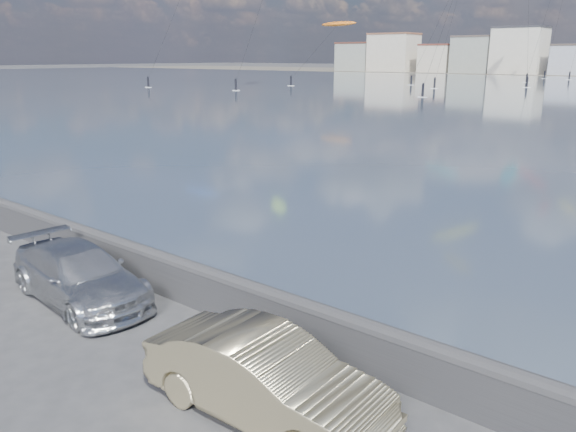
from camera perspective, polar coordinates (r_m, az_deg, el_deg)
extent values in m
plane|color=#333335|center=(11.53, -17.14, -14.04)|extent=(700.00, 700.00, 0.00)
cube|color=#28282B|center=(12.81, -7.23, -8.02)|extent=(400.00, 0.35, 0.90)
cylinder|color=#28282B|center=(12.63, -7.30, -6.16)|extent=(400.00, 0.36, 0.36)
cube|color=gray|center=(226.12, 7.07, 15.69)|extent=(14.00, 11.00, 10.00)
cube|color=#562D23|center=(226.17, 7.12, 17.03)|extent=(14.28, 11.22, 0.60)
cube|color=beige|center=(218.25, 10.66, 15.93)|extent=(16.00, 12.00, 13.00)
cube|color=brown|center=(218.39, 10.76, 17.71)|extent=(16.32, 12.24, 0.60)
cube|color=beige|center=(210.39, 14.96, 15.14)|extent=(11.00, 10.00, 9.00)
cube|color=brown|center=(210.42, 15.06, 16.45)|extent=(11.22, 10.20, 0.60)
cube|color=gray|center=(205.32, 18.40, 15.22)|extent=(13.00, 11.00, 11.50)
cube|color=#4C423D|center=(205.41, 18.55, 16.90)|extent=(13.26, 11.22, 0.60)
cube|color=beige|center=(200.52, 22.42, 15.21)|extent=(15.00, 12.00, 14.00)
cube|color=#2D2D33|center=(200.70, 22.65, 17.28)|extent=(15.30, 12.24, 0.60)
cube|color=#B2B7C6|center=(196.21, 27.05, 13.89)|extent=(12.00, 10.00, 8.50)
cube|color=#4C423D|center=(196.23, 27.22, 15.21)|extent=(12.24, 10.20, 0.60)
imported|color=silver|center=(14.19, -20.44, -5.61)|extent=(4.68, 2.28, 1.31)
imported|color=#C6B587|center=(9.29, -2.30, -16.08)|extent=(4.31, 1.67, 1.40)
cube|color=white|center=(136.12, 23.05, 12.39)|extent=(1.40, 0.42, 0.08)
cylinder|color=black|center=(136.09, 23.09, 12.76)|extent=(0.36, 0.36, 1.70)
sphere|color=black|center=(136.06, 23.13, 13.14)|extent=(0.28, 0.28, 0.28)
cylinder|color=black|center=(142.52, 24.50, 17.39)|extent=(0.45, 13.35, 22.50)
cube|color=white|center=(109.15, -14.00, 12.58)|extent=(1.40, 0.42, 0.08)
cylinder|color=black|center=(109.11, -14.03, 13.05)|extent=(0.36, 0.36, 1.70)
sphere|color=black|center=(109.07, -14.06, 13.52)|extent=(0.28, 0.28, 0.28)
cylinder|color=black|center=(114.25, -11.76, 18.84)|extent=(1.81, 14.04, 21.37)
cube|color=white|center=(105.58, 14.64, 12.44)|extent=(1.40, 0.42, 0.08)
cylinder|color=black|center=(105.54, 14.67, 12.92)|extent=(0.36, 0.36, 1.70)
sphere|color=black|center=(105.50, 14.71, 13.41)|extent=(0.28, 0.28, 0.28)
cube|color=white|center=(117.57, 12.39, 12.89)|extent=(1.40, 0.42, 0.08)
cylinder|color=black|center=(117.54, 12.41, 13.33)|extent=(0.36, 0.36, 1.70)
sphere|color=black|center=(117.50, 12.44, 13.76)|extent=(0.28, 0.28, 0.28)
cylinder|color=black|center=(122.21, 14.54, 17.57)|extent=(2.58, 11.71, 17.55)
cube|color=white|center=(161.17, 24.58, 12.59)|extent=(1.40, 0.42, 0.08)
cylinder|color=black|center=(161.14, 24.62, 12.90)|extent=(0.36, 0.36, 1.70)
sphere|color=black|center=(161.12, 24.66, 13.22)|extent=(0.28, 0.28, 0.28)
cylinder|color=black|center=(166.04, 26.08, 18.87)|extent=(1.57, 9.69, 34.29)
cube|color=white|center=(96.87, -5.32, 12.60)|extent=(1.40, 0.42, 0.08)
cylinder|color=black|center=(96.82, -5.33, 13.13)|extent=(0.36, 0.36, 1.70)
sphere|color=black|center=(96.78, -5.34, 13.66)|extent=(0.28, 0.28, 0.28)
cylinder|color=black|center=(100.90, -3.18, 19.51)|extent=(0.10, 11.02, 21.22)
cube|color=white|center=(155.84, 26.64, 12.28)|extent=(1.40, 0.42, 0.08)
cylinder|color=black|center=(155.81, 26.69, 12.61)|extent=(0.36, 0.36, 1.70)
sphere|color=black|center=(155.79, 26.73, 12.93)|extent=(0.28, 0.28, 0.28)
cube|color=white|center=(82.76, 13.50, 11.67)|extent=(1.40, 0.42, 0.08)
cylinder|color=black|center=(82.70, 13.54, 12.29)|extent=(0.36, 0.36, 1.70)
sphere|color=black|center=(82.66, 13.58, 12.92)|extent=(0.28, 0.28, 0.28)
cube|color=white|center=(114.53, 23.07, 11.94)|extent=(1.40, 0.42, 0.08)
cylinder|color=black|center=(114.49, 23.12, 12.39)|extent=(0.36, 0.36, 1.70)
sphere|color=black|center=(114.46, 23.17, 12.83)|extent=(0.28, 0.28, 0.28)
cylinder|color=black|center=(118.48, 23.21, 16.67)|extent=(3.79, 7.30, 16.62)
ellipsoid|color=orange|center=(124.45, 5.16, 18.87)|extent=(9.61, 3.81, 1.31)
cube|color=white|center=(111.94, 0.30, 13.11)|extent=(1.40, 0.42, 0.08)
cylinder|color=black|center=(111.90, 0.30, 13.57)|extent=(0.36, 0.36, 1.70)
sphere|color=black|center=(111.86, 0.30, 14.03)|extent=(0.28, 0.28, 0.28)
cylinder|color=black|center=(117.95, 2.83, 16.46)|extent=(0.24, 15.67, 10.80)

